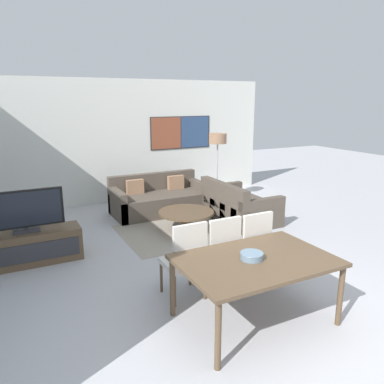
% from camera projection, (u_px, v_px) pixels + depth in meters
% --- Properties ---
extents(ground_plane, '(24.00, 24.00, 0.00)m').
position_uv_depth(ground_plane, '(310.00, 343.00, 3.72)').
color(ground_plane, '#B2B2B7').
extents(wall_back, '(7.33, 0.09, 2.80)m').
position_uv_depth(wall_back, '(125.00, 141.00, 8.64)').
color(wall_back, silver).
rests_on(wall_back, ground_plane).
extents(area_rug, '(2.34, 1.72, 0.01)m').
position_uv_depth(area_rug, '(186.00, 230.00, 6.90)').
color(area_rug, gray).
rests_on(area_rug, ground_plane).
extents(tv_console, '(1.49, 0.46, 0.49)m').
position_uv_depth(tv_console, '(28.00, 248.00, 5.46)').
color(tv_console, brown).
rests_on(tv_console, ground_plane).
extents(television, '(1.08, 0.20, 0.62)m').
position_uv_depth(television, '(24.00, 212.00, 5.33)').
color(television, '#2D2D33').
rests_on(television, tv_console).
extents(sofa_main, '(1.98, 0.96, 0.79)m').
position_uv_depth(sofa_main, '(159.00, 200.00, 7.98)').
color(sofa_main, '#51473D').
rests_on(sofa_main, ground_plane).
extents(sofa_side, '(0.96, 1.55, 0.79)m').
position_uv_depth(sofa_side, '(237.00, 207.00, 7.41)').
color(sofa_side, '#51473D').
rests_on(sofa_side, ground_plane).
extents(coffee_table, '(1.01, 1.01, 0.37)m').
position_uv_depth(coffee_table, '(186.00, 216.00, 6.83)').
color(coffee_table, brown).
rests_on(coffee_table, ground_plane).
extents(dining_table, '(1.62, 1.09, 0.72)m').
position_uv_depth(dining_table, '(256.00, 264.00, 3.95)').
color(dining_table, brown).
rests_on(dining_table, ground_plane).
extents(dining_chair_left, '(0.46, 0.46, 0.99)m').
position_uv_depth(dining_chair_left, '(186.00, 257.00, 4.42)').
color(dining_chair_left, beige).
rests_on(dining_chair_left, ground_plane).
extents(dining_chair_centre, '(0.46, 0.46, 0.99)m').
position_uv_depth(dining_chair_centre, '(220.00, 250.00, 4.61)').
color(dining_chair_centre, beige).
rests_on(dining_chair_centre, ground_plane).
extents(dining_chair_right, '(0.46, 0.46, 0.99)m').
position_uv_depth(dining_chair_right, '(251.00, 245.00, 4.80)').
color(dining_chair_right, beige).
rests_on(dining_chair_right, ground_plane).
extents(fruit_bowl, '(0.25, 0.25, 0.07)m').
position_uv_depth(fruit_bowl, '(252.00, 255.00, 3.92)').
color(fruit_bowl, slate).
rests_on(fruit_bowl, dining_table).
extents(floor_lamp, '(0.40, 0.40, 1.61)m').
position_uv_depth(floor_lamp, '(218.00, 143.00, 8.34)').
color(floor_lamp, '#2D2D33').
rests_on(floor_lamp, ground_plane).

